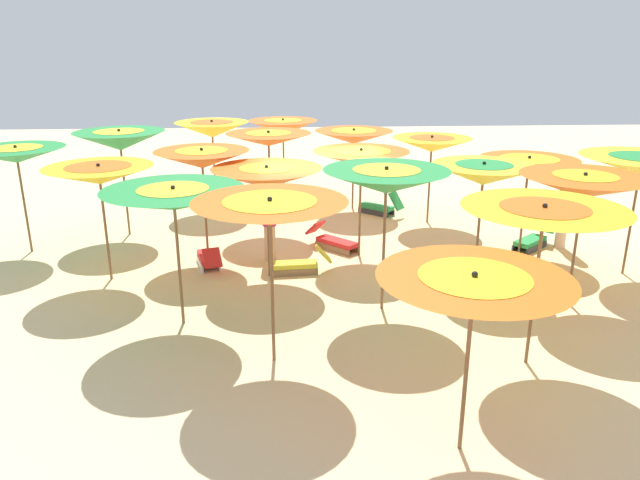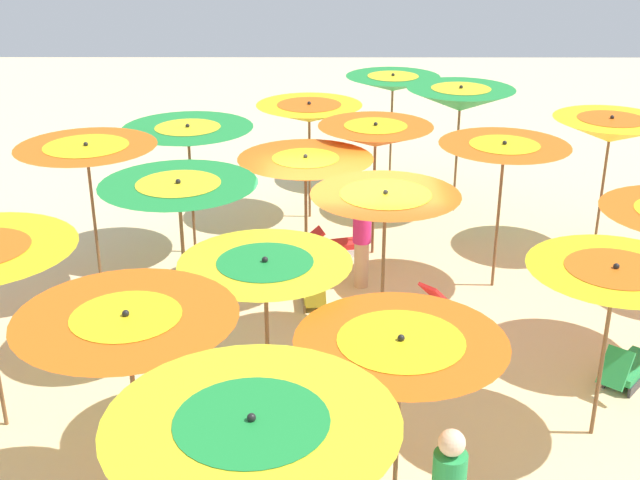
% 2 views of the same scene
% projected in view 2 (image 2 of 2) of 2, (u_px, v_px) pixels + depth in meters
% --- Properties ---
extents(ground, '(41.55, 41.55, 0.04)m').
position_uv_depth(ground, '(346.00, 319.00, 12.89)').
color(ground, beige).
extents(beach_umbrella_0, '(2.03, 2.03, 2.40)m').
position_uv_depth(beach_umbrella_0, '(393.00, 83.00, 17.98)').
color(beach_umbrella_0, brown).
rests_on(beach_umbrella_0, ground).
extents(beach_umbrella_1, '(2.02, 2.02, 2.34)m').
position_uv_depth(beach_umbrella_1, '(309.00, 113.00, 15.95)').
color(beach_umbrella_1, brown).
rests_on(beach_umbrella_1, ground).
extents(beach_umbrella_2, '(2.24, 2.24, 2.38)m').
position_uv_depth(beach_umbrella_2, '(188.00, 137.00, 14.34)').
color(beach_umbrella_2, brown).
rests_on(beach_umbrella_2, ground).
extents(beach_umbrella_3, '(2.16, 2.16, 2.51)m').
position_uv_depth(beach_umbrella_3, '(87.00, 156.00, 12.87)').
color(beach_umbrella_3, brown).
rests_on(beach_umbrella_3, ground).
extents(beach_umbrella_5, '(2.09, 2.09, 2.57)m').
position_uv_depth(beach_umbrella_5, '(460.00, 99.00, 16.19)').
color(beach_umbrella_5, brown).
rests_on(beach_umbrella_5, ground).
extents(beach_umbrella_6, '(1.97, 1.97, 2.41)m').
position_uv_depth(beach_umbrella_6, '(375.00, 136.00, 14.30)').
color(beach_umbrella_6, brown).
rests_on(beach_umbrella_6, ground).
extents(beach_umbrella_7, '(2.13, 2.13, 2.27)m').
position_uv_depth(beach_umbrella_7, '(306.00, 169.00, 13.10)').
color(beach_umbrella_7, brown).
rests_on(beach_umbrella_7, ground).
extents(beach_umbrella_8, '(2.11, 2.11, 2.56)m').
position_uv_depth(beach_umbrella_8, '(179.00, 197.00, 11.13)').
color(beach_umbrella_8, brown).
rests_on(beach_umbrella_8, ground).
extents(beach_umbrella_10, '(2.00, 2.00, 2.47)m').
position_uv_depth(beach_umbrella_10, '(610.00, 130.00, 14.50)').
color(beach_umbrella_10, brown).
rests_on(beach_umbrella_10, ground).
extents(beach_umbrella_11, '(2.04, 2.04, 2.48)m').
position_uv_depth(beach_umbrella_11, '(504.00, 154.00, 13.03)').
color(beach_umbrella_11, brown).
rests_on(beach_umbrella_11, ground).
extents(beach_umbrella_12, '(2.02, 2.02, 2.39)m').
position_uv_depth(beach_umbrella_12, '(385.00, 205.00, 11.25)').
color(beach_umbrella_12, brown).
rests_on(beach_umbrella_12, ground).
extents(beach_umbrella_13, '(1.94, 1.94, 2.37)m').
position_uv_depth(beach_umbrella_13, '(265.00, 277.00, 9.30)').
color(beach_umbrella_13, brown).
rests_on(beach_umbrella_13, ground).
extents(beach_umbrella_14, '(2.17, 2.17, 2.41)m').
position_uv_depth(beach_umbrella_14, '(128.00, 333.00, 8.06)').
color(beach_umbrella_14, brown).
rests_on(beach_umbrella_14, ground).
extents(beach_umbrella_17, '(1.98, 1.98, 2.26)m').
position_uv_depth(beach_umbrella_17, '(614.00, 282.00, 9.39)').
color(beach_umbrella_17, brown).
rests_on(beach_umbrella_17, ground).
extents(beach_umbrella_18, '(2.07, 2.07, 2.20)m').
position_uv_depth(beach_umbrella_18, '(400.00, 357.00, 8.05)').
color(beach_umbrella_18, brown).
rests_on(beach_umbrella_18, ground).
extents(beach_umbrella_19, '(2.30, 2.30, 2.47)m').
position_uv_depth(beach_umbrella_19, '(252.00, 439.00, 6.40)').
color(beach_umbrella_19, brown).
rests_on(beach_umbrella_19, ground).
extents(lounger_1, '(1.19, 1.19, 0.57)m').
position_uv_depth(lounger_1, '(409.00, 316.00, 12.51)').
color(lounger_1, olive).
rests_on(lounger_1, ground).
extents(lounger_2, '(0.68, 1.25, 0.53)m').
position_uv_depth(lounger_2, '(339.00, 244.00, 14.98)').
color(lounger_2, silver).
rests_on(lounger_2, ground).
extents(lounger_3, '(1.19, 1.09, 0.69)m').
position_uv_depth(lounger_3, '(628.00, 368.00, 11.14)').
color(lounger_3, '#333338').
rests_on(lounger_3, ground).
extents(lounger_4, '(1.21, 0.43, 0.56)m').
position_uv_depth(lounger_4, '(313.00, 292.00, 13.26)').
color(lounger_4, olive).
rests_on(lounger_4, ground).
extents(beachgoer_1, '(0.30, 0.30, 1.70)m').
position_uv_depth(beachgoer_1, '(362.00, 236.00, 13.55)').
color(beachgoer_1, '#D8A87F').
rests_on(beachgoer_1, ground).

